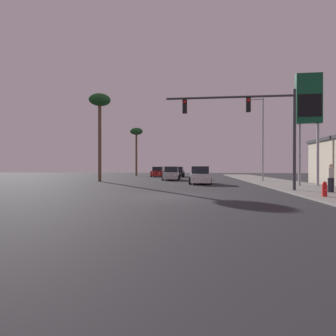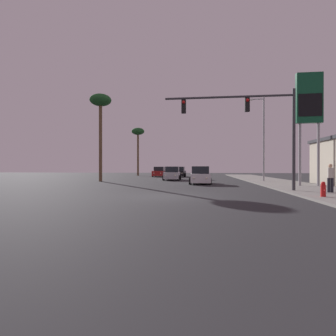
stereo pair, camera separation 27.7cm
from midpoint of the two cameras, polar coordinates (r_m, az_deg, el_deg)
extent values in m
plane|color=#28282B|center=(14.46, 0.61, -6.17)|extent=(120.00, 120.00, 0.00)
cube|color=gray|center=(25.60, 24.93, -3.28)|extent=(5.00, 60.00, 0.12)
cube|color=black|center=(43.52, 2.68, -1.17)|extent=(1.96, 4.27, 0.80)
cube|color=black|center=(43.66, 2.70, -0.18)|extent=(1.68, 2.06, 0.70)
cylinder|color=black|center=(42.30, 1.34, -1.56)|extent=(0.24, 0.64, 0.64)
cylinder|color=black|center=(42.17, 3.78, -1.56)|extent=(0.24, 0.64, 0.64)
cylinder|color=black|center=(44.89, 1.66, -1.46)|extent=(0.24, 0.64, 0.64)
cylinder|color=black|center=(44.77, 3.95, -1.46)|extent=(0.24, 0.64, 0.64)
sphere|color=#F2EACC|center=(41.45, 1.70, -1.16)|extent=(0.18, 0.18, 0.18)
sphere|color=#F2EACC|center=(41.36, 3.24, -1.17)|extent=(0.18, 0.18, 0.18)
cube|color=silver|center=(25.39, 7.31, -2.12)|extent=(1.91, 4.25, 0.80)
cube|color=black|center=(25.53, 7.30, -0.43)|extent=(1.65, 2.04, 0.70)
cylinder|color=black|center=(24.11, 5.19, -2.86)|extent=(0.24, 0.64, 0.64)
cylinder|color=black|center=(24.13, 9.47, -2.86)|extent=(0.24, 0.64, 0.64)
cylinder|color=black|center=(26.71, 5.35, -2.57)|extent=(0.24, 0.64, 0.64)
cylinder|color=black|center=(26.73, 9.21, -2.57)|extent=(0.24, 0.64, 0.64)
sphere|color=#F2EACC|center=(23.28, 5.98, -2.21)|extent=(0.18, 0.18, 0.18)
sphere|color=#F2EACC|center=(23.29, 8.73, -2.21)|extent=(0.18, 0.18, 0.18)
cube|color=#B7B7BC|center=(32.65, 1.16, -1.61)|extent=(1.91, 4.24, 0.80)
cube|color=black|center=(32.78, 1.19, -0.29)|extent=(1.65, 2.04, 0.70)
cylinder|color=black|center=(31.47, -0.70, -2.15)|extent=(0.24, 0.64, 0.64)
cylinder|color=black|center=(31.28, 2.57, -2.17)|extent=(0.24, 0.64, 0.64)
cylinder|color=black|center=(34.05, -0.13, -1.98)|extent=(0.24, 0.64, 0.64)
cylinder|color=black|center=(33.88, 2.90, -1.99)|extent=(0.24, 0.64, 0.64)
sphere|color=#F2EACC|center=(30.60, -0.27, -1.64)|extent=(0.18, 0.18, 0.18)
sphere|color=#F2EACC|center=(30.48, 1.82, -1.64)|extent=(0.18, 0.18, 0.18)
cube|color=maroon|center=(44.07, -1.73, -1.15)|extent=(1.85, 4.22, 0.80)
cube|color=black|center=(44.21, -1.70, -0.17)|extent=(1.63, 2.02, 0.70)
cylinder|color=black|center=(42.94, -3.18, -1.53)|extent=(0.24, 0.64, 0.64)
cylinder|color=black|center=(42.66, -0.80, -1.54)|extent=(0.24, 0.64, 0.64)
cylinder|color=black|center=(45.50, -2.61, -1.43)|extent=(0.24, 0.64, 0.64)
cylinder|color=black|center=(45.24, -0.36, -1.44)|extent=(0.24, 0.64, 0.64)
sphere|color=#F2EACC|center=(42.06, -2.91, -1.14)|extent=(0.18, 0.18, 0.18)
sphere|color=#F2EACC|center=(41.89, -1.41, -1.15)|extent=(0.18, 0.18, 0.18)
cylinder|color=#38383D|center=(18.71, 26.09, 5.59)|extent=(0.20, 0.20, 6.50)
cylinder|color=#38383D|center=(18.29, 13.32, 14.81)|extent=(8.29, 0.14, 0.14)
cube|color=black|center=(18.34, 17.28, 13.00)|extent=(0.30, 0.24, 0.90)
sphere|color=red|center=(18.27, 17.37, 13.92)|extent=(0.20, 0.20, 0.20)
cube|color=black|center=(18.07, 3.89, 13.20)|extent=(0.30, 0.24, 0.90)
sphere|color=red|center=(18.00, 3.87, 14.14)|extent=(0.20, 0.20, 0.20)
cylinder|color=#99999E|center=(30.28, 20.37, 5.89)|extent=(0.18, 0.18, 9.00)
cylinder|color=#99999E|center=(30.87, 19.08, 13.98)|extent=(1.40, 0.10, 0.10)
ellipsoid|color=silver|center=(30.72, 17.76, 13.96)|extent=(0.50, 0.24, 0.20)
cylinder|color=#99999E|center=(23.55, 27.08, 2.64)|extent=(0.20, 0.20, 5.00)
cylinder|color=#99999E|center=(24.07, 30.21, 2.59)|extent=(0.20, 0.20, 5.00)
cube|color=#0F4C2D|center=(24.41, 28.67, 13.23)|extent=(2.00, 0.40, 4.00)
cube|color=black|center=(24.09, 28.86, 11.94)|extent=(1.80, 0.03, 1.80)
cylinder|color=red|center=(15.34, 31.15, -4.25)|extent=(0.24, 0.24, 0.60)
sphere|color=red|center=(15.32, 31.16, -2.91)|extent=(0.20, 0.20, 0.20)
cylinder|color=red|center=(15.19, 31.42, -4.18)|extent=(0.08, 0.10, 0.08)
cylinder|color=#23232D|center=(18.16, 31.97, -3.17)|extent=(0.16, 0.16, 0.85)
cylinder|color=#23232D|center=(18.23, 32.48, -3.16)|extent=(0.16, 0.16, 0.85)
cylinder|color=beige|center=(18.17, 32.23, -0.88)|extent=(0.32, 0.32, 0.60)
sphere|color=tan|center=(18.16, 32.23, 0.41)|extent=(0.22, 0.22, 0.22)
cylinder|color=brown|center=(49.65, -6.40, 2.88)|extent=(0.36, 0.36, 7.88)
ellipsoid|color=#1E5123|center=(50.06, -6.40, 7.94)|extent=(2.40, 2.40, 1.32)
cylinder|color=brown|center=(30.43, -14.23, 5.33)|extent=(0.36, 0.36, 8.67)
ellipsoid|color=#1E5123|center=(31.23, -14.23, 14.16)|extent=(2.40, 2.40, 1.32)
camera|label=1|loc=(0.14, -89.67, 0.00)|focal=28.00mm
camera|label=2|loc=(0.14, 90.33, 0.00)|focal=28.00mm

